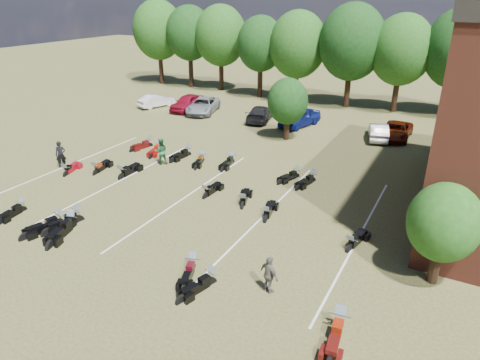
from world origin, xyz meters
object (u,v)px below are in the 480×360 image
Objects in this scene: motorcycle_14 at (149,147)px; motorcycle_0 at (23,211)px; motorcycle_3 at (72,228)px; motorcycle_7 at (66,175)px; car_4 at (300,117)px; person_green at (161,151)px; person_black at (61,155)px; person_grey at (269,275)px; car_0 at (187,103)px.

motorcycle_0 is at bearing -71.33° from motorcycle_14.
motorcycle_3 reaches higher than motorcycle_7.
motorcycle_14 is (-8.21, -10.70, -0.78)m from car_4.
person_green is 0.88× the size of motorcycle_7.
person_black reaches higher than motorcycle_14.
motorcycle_3 is at bearing -81.87° from person_black.
motorcycle_3 is (-10.85, -0.15, -0.82)m from person_grey.
person_green is at bearing -149.09° from motorcycle_7.
person_grey is (12.33, -9.13, -0.10)m from person_green.
person_grey is 0.82× the size of motorcycle_0.
person_grey is at bearing -15.60° from motorcycle_3.
motorcycle_0 is at bearing 25.47° from person_grey.
car_0 reaches higher than motorcycle_14.
motorcycle_14 is at bearing -73.21° from car_0.
person_grey reaches higher than motorcycle_3.
motorcycle_14 is (2.41, 6.20, -0.92)m from person_black.
person_black is at bearing -96.39° from motorcycle_14.
motorcycle_0 is (4.49, -22.29, -0.79)m from car_0.
motorcycle_7 is at bearing 124.30° from motorcycle_3.
motorcycle_7 is at bearing 9.70° from person_grey.
car_0 is at bearing 124.16° from motorcycle_14.
car_0 is 29.31m from person_grey.
car_4 is at bearing 67.35° from motorcycle_14.
person_grey is 14.70m from motorcycle_0.
motorcycle_3 is 1.18× the size of motorcycle_14.
car_4 is at bearing -149.96° from person_green.
motorcycle_0 is 0.80× the size of motorcycle_3.
car_4 is 1.83× the size of motorcycle_3.
person_green reaches higher than motorcycle_14.
car_4 is (11.92, 0.11, -0.01)m from car_0.
person_black is 18.66m from person_grey.
person_grey is at bearing -51.69° from car_0.
motorcycle_3 is (3.82, -0.03, 0.00)m from motorcycle_0.
motorcycle_7 is 0.99× the size of motorcycle_14.
motorcycle_7 is (-5.72, 4.69, 0.00)m from motorcycle_3.
motorcycle_7 is at bearing -84.16° from car_0.
car_4 reaches higher than motorcycle_7.
person_green is 9.43m from motorcycle_3.
motorcycle_3 is 12.61m from motorcycle_14.
person_green reaches higher than car_0.
person_black is 1.00× the size of person_green.
person_black is at bearing 111.36° from motorcycle_0.
person_black is 1.80m from motorcycle_7.
car_0 is at bearing 50.85° from person_black.
person_grey is 0.78× the size of motorcycle_7.
person_grey is 19.33m from motorcycle_14.
person_grey reaches higher than motorcycle_0.
motorcycle_7 is (-4.24, -4.59, -0.92)m from person_green.
car_4 is at bearing 62.94° from motorcycle_0.
motorcycle_7 is (-1.90, 4.66, 0.00)m from motorcycle_0.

